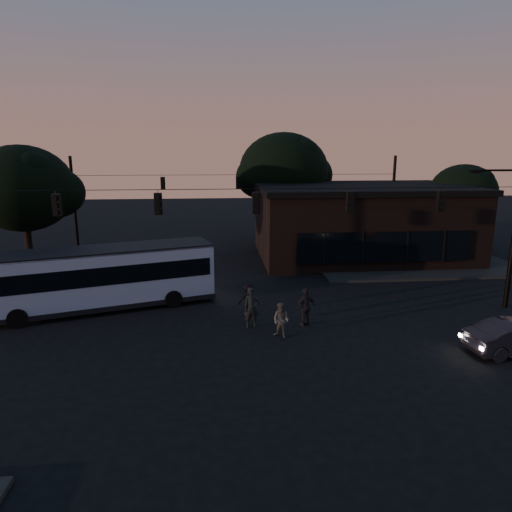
{
  "coord_description": "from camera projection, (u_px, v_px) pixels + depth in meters",
  "views": [
    {
      "loc": [
        -1.93,
        -17.19,
        7.98
      ],
      "look_at": [
        0.0,
        4.0,
        3.0
      ],
      "focal_mm": 32.0,
      "sensor_mm": 36.0,
      "label": 1
    }
  ],
  "objects": [
    {
      "name": "pedestrian_a",
      "position": [
        251.0,
        308.0,
        20.83
      ],
      "size": [
        0.71,
        0.49,
        1.87
      ],
      "primitive_type": "imported",
      "rotation": [
        0.0,
        0.0,
        0.07
      ],
      "color": "black",
      "rests_on": "ground"
    },
    {
      "name": "building",
      "position": [
        360.0,
        221.0,
        34.32
      ],
      "size": [
        15.4,
        10.41,
        5.4
      ],
      "color": "black",
      "rests_on": "ground"
    },
    {
      "name": "signal_rig_far",
      "position": [
        238.0,
        197.0,
        37.09
      ],
      "size": [
        26.24,
        0.3,
        7.5
      ],
      "color": "black",
      "rests_on": "ground"
    },
    {
      "name": "bus",
      "position": [
        102.0,
        275.0,
        23.11
      ],
      "size": [
        11.45,
        5.82,
        3.15
      ],
      "rotation": [
        0.0,
        0.0,
        0.3
      ],
      "color": "#9CA7C6",
      "rests_on": "ground"
    },
    {
      "name": "pedestrian_d",
      "position": [
        248.0,
        300.0,
        22.37
      ],
      "size": [
        1.09,
        0.7,
        1.6
      ],
      "primitive_type": "imported",
      "rotation": [
        0.0,
        0.0,
        3.03
      ],
      "color": "black",
      "rests_on": "ground"
    },
    {
      "name": "pedestrian_c",
      "position": [
        306.0,
        307.0,
        21.0
      ],
      "size": [
        1.15,
        0.83,
        1.81
      ],
      "primitive_type": "imported",
      "rotation": [
        0.0,
        0.0,
        3.56
      ],
      "color": "black",
      "rests_on": "ground"
    },
    {
      "name": "tree_left",
      "position": [
        22.0,
        189.0,
        28.76
      ],
      "size": [
        6.4,
        6.4,
        8.3
      ],
      "color": "black",
      "rests_on": "ground"
    },
    {
      "name": "signal_rig_near",
      "position": [
        256.0,
        226.0,
        21.52
      ],
      "size": [
        26.24,
        0.3,
        7.5
      ],
      "color": "black",
      "rests_on": "ground"
    },
    {
      "name": "ground",
      "position": [
        265.0,
        349.0,
        18.65
      ],
      "size": [
        120.0,
        120.0,
        0.0
      ],
      "primitive_type": "plane",
      "color": "black",
      "rests_on": "ground"
    },
    {
      "name": "sidewalk_far_right",
      "position": [
        407.0,
        261.0,
        33.27
      ],
      "size": [
        14.0,
        10.0,
        0.15
      ],
      "primitive_type": "cube",
      "color": "black",
      "rests_on": "ground"
    },
    {
      "name": "tree_behind",
      "position": [
        283.0,
        171.0,
        38.93
      ],
      "size": [
        7.6,
        7.6,
        9.43
      ],
      "color": "black",
      "rests_on": "ground"
    },
    {
      "name": "pedestrian_b",
      "position": [
        281.0,
        320.0,
        19.7
      ],
      "size": [
        0.96,
        0.93,
        1.55
      ],
      "primitive_type": "imported",
      "rotation": [
        0.0,
        0.0,
        -0.68
      ],
      "color": "#514D49",
      "rests_on": "ground"
    },
    {
      "name": "tree_right",
      "position": [
        463.0,
        192.0,
        36.64
      ],
      "size": [
        5.2,
        5.2,
        6.86
      ],
      "color": "black",
      "rests_on": "ground"
    },
    {
      "name": "sidewalk_far_left",
      "position": [
        38.0,
        269.0,
        30.98
      ],
      "size": [
        14.0,
        10.0,
        0.15
      ],
      "primitive_type": "cube",
      "color": "black",
      "rests_on": "ground"
    }
  ]
}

